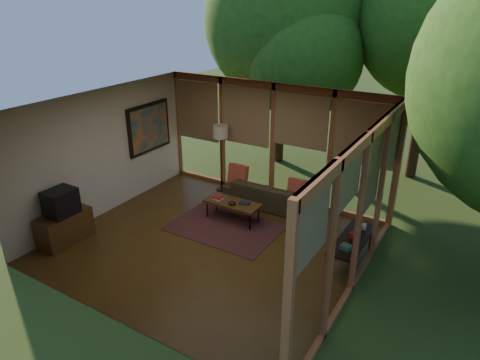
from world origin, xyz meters
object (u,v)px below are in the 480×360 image
Objects in this scene: television at (61,202)px; coffee_table at (232,204)px; floor_lamp at (221,135)px; side_console at (348,239)px; media_cabinet at (65,227)px; sofa at (267,194)px.

coffee_table is at bearing 46.22° from television.
side_console is at bearing -20.30° from floor_lamp.
side_console is (3.60, -1.33, -1.00)m from floor_lamp.
media_cabinet is 0.55m from television.
media_cabinet reaches higher than coffee_table.
sofa is 1.76m from floor_lamp.
sofa is at bearing 152.34° from side_console.
media_cabinet is at bearing -109.70° from floor_lamp.
floor_lamp is at bearing 159.70° from side_console.
coffee_table is (-0.30, -1.00, 0.10)m from sofa.
floor_lamp is at bearing -7.07° from sofa.
television is (0.02, 0.00, 0.55)m from media_cabinet.
floor_lamp is (1.27, 3.56, 1.11)m from media_cabinet.
media_cabinet is at bearing -155.41° from side_console.
coffee_table is (1.05, -1.16, -1.01)m from floor_lamp.
media_cabinet is at bearing -134.02° from coffee_table.
floor_lamp is 1.18× the size of side_console.
floor_lamp is at bearing 70.30° from media_cabinet.
sofa is 1.40× the size of side_console.
television reaches higher than media_cabinet.
media_cabinet is 5.36m from side_console.
side_console is at bearing 24.68° from television.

